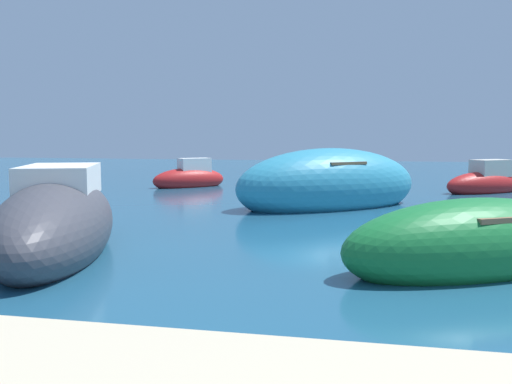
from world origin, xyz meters
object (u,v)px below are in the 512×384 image
at_px(moored_boat_6, 57,223).
at_px(moored_boat_9, 190,178).
at_px(moored_boat_3, 475,245).
at_px(moored_boat_8, 485,183).
at_px(moored_boat_0, 329,186).

xyz_separation_m(moored_boat_6, moored_boat_9, (-1.78, 12.82, -0.18)).
xyz_separation_m(moored_boat_3, moored_boat_8, (2.48, 12.82, -0.04)).
xyz_separation_m(moored_boat_0, moored_boat_9, (-6.12, 5.22, -0.28)).
relative_size(moored_boat_0, moored_boat_3, 1.30).
bearing_deg(moored_boat_8, moored_boat_3, 42.97).
bearing_deg(moored_boat_3, moored_boat_8, 48.54).
relative_size(moored_boat_6, moored_boat_9, 2.00).
bearing_deg(moored_boat_0, moored_boat_8, 4.95).
xyz_separation_m(moored_boat_8, moored_boat_9, (-11.49, -0.07, -0.02)).
relative_size(moored_boat_3, moored_boat_9, 1.59).
height_order(moored_boat_0, moored_boat_3, moored_boat_0).
relative_size(moored_boat_3, moored_boat_8, 1.39).
relative_size(moored_boat_8, moored_boat_9, 1.14).
height_order(moored_boat_6, moored_boat_8, moored_boat_6).
height_order(moored_boat_6, moored_boat_9, moored_boat_6).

